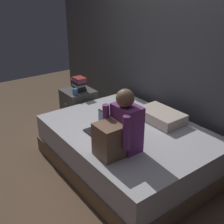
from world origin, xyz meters
name	(u,v)px	position (x,y,z in m)	size (l,w,h in m)	color
ground_plane	(99,166)	(0.00, 0.00, 0.00)	(8.00, 8.00, 0.00)	brown
wall_back	(174,45)	(0.00, 1.20, 1.35)	(5.60, 0.10, 2.70)	#4C4F54
bed	(128,148)	(0.20, 0.30, 0.26)	(2.00, 1.50, 0.52)	#7A6047
nightstand	(79,108)	(-1.10, 0.38, 0.30)	(0.44, 0.46, 0.59)	#474442
person_sitting	(120,129)	(0.52, -0.08, 0.77)	(0.39, 0.44, 0.66)	#75337A
laptop	(102,128)	(0.09, 0.00, 0.57)	(0.32, 0.23, 0.22)	black
pillow	(161,116)	(0.28, 0.75, 0.58)	(0.56, 0.36, 0.13)	beige
book_stack	(79,84)	(-1.08, 0.39, 0.70)	(0.23, 0.16, 0.21)	black
mug	(75,92)	(-0.97, 0.26, 0.64)	(0.08, 0.08, 0.09)	teal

